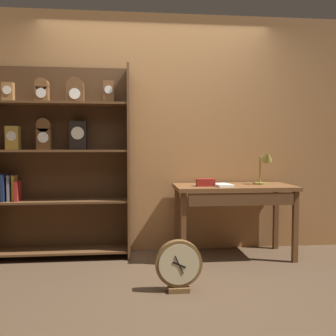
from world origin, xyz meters
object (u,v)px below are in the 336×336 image
(bookshelf, at_px, (59,158))
(round_clock_large, at_px, (179,265))
(desk_lamp, at_px, (265,163))
(workbench, at_px, (234,195))
(toolbox_small, at_px, (205,182))
(open_repair_manual, at_px, (222,185))

(bookshelf, relative_size, round_clock_large, 4.79)
(bookshelf, relative_size, desk_lamp, 5.28)
(workbench, bearing_deg, round_clock_large, -129.39)
(desk_lamp, height_order, toolbox_small, desk_lamp)
(workbench, bearing_deg, desk_lamp, 7.66)
(desk_lamp, xyz_separation_m, round_clock_large, (-1.03, -0.89, -0.77))
(desk_lamp, distance_m, round_clock_large, 1.56)
(desk_lamp, distance_m, open_repair_manual, 0.55)
(open_repair_manual, bearing_deg, bookshelf, 159.31)
(workbench, height_order, desk_lamp, desk_lamp)
(workbench, relative_size, toolbox_small, 6.63)
(desk_lamp, distance_m, toolbox_small, 0.69)
(desk_lamp, height_order, round_clock_large, desk_lamp)
(workbench, height_order, toolbox_small, toolbox_small)
(workbench, bearing_deg, open_repair_manual, -151.56)
(round_clock_large, bearing_deg, toolbox_small, 64.66)
(bookshelf, height_order, open_repair_manual, bookshelf)
(toolbox_small, bearing_deg, open_repair_manual, -12.19)
(workbench, height_order, round_clock_large, workbench)
(toolbox_small, distance_m, open_repair_manual, 0.17)
(toolbox_small, height_order, open_repair_manual, toolbox_small)
(open_repair_manual, height_order, round_clock_large, open_repair_manual)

